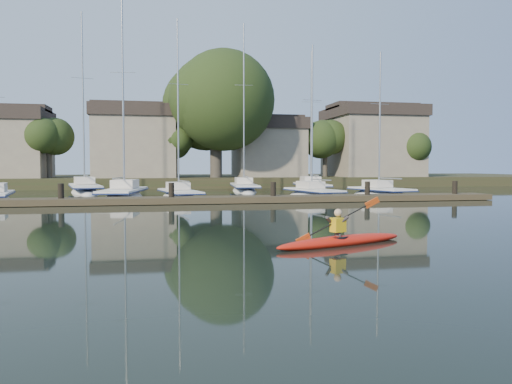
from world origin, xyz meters
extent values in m
plane|color=black|center=(0.00, 0.00, 0.00)|extent=(160.00, 160.00, 0.00)
ellipsoid|color=red|center=(1.18, -2.08, 0.10)|extent=(4.29, 2.10, 0.33)
cylinder|color=black|center=(1.05, -2.14, 0.20)|extent=(0.84, 0.84, 0.09)
imported|color=#2F2A2C|center=(1.05, -2.14, 0.55)|extent=(0.33, 0.40, 0.95)
cube|color=gold|center=(1.05, -2.14, 0.56)|extent=(0.44, 0.39, 0.39)
sphere|color=tan|center=(1.05, -2.14, 0.89)|extent=(0.21, 0.21, 0.21)
cube|color=#453B27|center=(0.00, 14.00, 0.20)|extent=(34.00, 2.00, 0.35)
cylinder|color=black|center=(-9.00, 14.00, 0.30)|extent=(0.32, 0.32, 1.80)
cylinder|color=black|center=(-3.00, 14.00, 0.30)|extent=(0.32, 0.32, 1.80)
cylinder|color=black|center=(3.00, 14.00, 0.30)|extent=(0.32, 0.32, 1.80)
cylinder|color=black|center=(9.00, 14.00, 0.30)|extent=(0.32, 0.32, 1.80)
cylinder|color=black|center=(15.00, 14.00, 0.30)|extent=(0.32, 0.32, 1.80)
ellipsoid|color=white|center=(-6.01, 19.29, -0.36)|extent=(3.38, 9.06, 1.98)
cube|color=white|center=(-6.01, 19.29, 0.57)|extent=(3.06, 7.47, 0.15)
cube|color=navy|center=(-6.01, 19.29, 0.49)|extent=(3.17, 7.66, 0.08)
cube|color=beige|center=(-5.94, 19.82, 0.96)|extent=(1.78, 2.65, 0.57)
cylinder|color=#9EA0A5|center=(-5.97, 19.55, 6.87)|extent=(0.12, 0.12, 12.49)
cylinder|color=#9EA0A5|center=(-6.19, 17.98, 1.40)|extent=(0.55, 3.34, 0.08)
cylinder|color=#9EA0A5|center=(-5.97, 19.55, 8.37)|extent=(1.65, 0.26, 0.03)
ellipsoid|color=white|center=(-2.33, 18.93, -0.31)|extent=(3.23, 8.15, 1.68)
cube|color=white|center=(-2.33, 18.93, 0.49)|extent=(2.89, 6.72, 0.12)
cube|color=navy|center=(-2.33, 18.93, 0.41)|extent=(2.99, 6.89, 0.07)
cube|color=beige|center=(-2.42, 19.40, 0.81)|extent=(1.61, 2.41, 0.49)
cylinder|color=#9EA0A5|center=(-2.37, 19.17, 6.27)|extent=(0.11, 0.11, 11.48)
cylinder|color=#9EA0A5|center=(-2.12, 17.76, 1.19)|extent=(0.61, 2.98, 0.07)
cylinder|color=#9EA0A5|center=(-2.37, 19.17, 7.64)|extent=(1.39, 0.28, 0.03)
ellipsoid|color=white|center=(6.90, 18.42, -0.32)|extent=(3.15, 7.50, 1.73)
cube|color=white|center=(6.90, 18.42, 0.50)|extent=(2.83, 6.19, 0.13)
cube|color=navy|center=(6.90, 18.42, 0.43)|extent=(2.93, 6.35, 0.07)
cube|color=beige|center=(6.83, 18.85, 0.84)|extent=(1.61, 2.23, 0.50)
cylinder|color=#9EA0A5|center=(6.87, 18.63, 5.55)|extent=(0.11, 0.11, 10.01)
cylinder|color=#9EA0A5|center=(7.09, 17.34, 1.23)|extent=(0.55, 2.74, 0.07)
cylinder|color=#9EA0A5|center=(6.87, 18.63, 6.75)|extent=(1.44, 0.28, 0.03)
ellipsoid|color=white|center=(11.89, 18.27, -0.34)|extent=(3.33, 7.04, 1.84)
cube|color=white|center=(11.89, 18.27, 0.53)|extent=(2.99, 5.83, 0.14)
cube|color=navy|center=(11.89, 18.27, 0.45)|extent=(3.09, 5.97, 0.08)
cube|color=beige|center=(11.81, 18.67, 0.89)|extent=(1.70, 2.13, 0.53)
cylinder|color=#9EA0A5|center=(11.85, 18.47, 5.42)|extent=(0.12, 0.12, 9.67)
cylinder|color=#9EA0A5|center=(12.09, 17.27, 1.31)|extent=(0.58, 2.54, 0.08)
cylinder|color=#9EA0A5|center=(11.85, 18.47, 6.58)|extent=(1.52, 0.33, 0.03)
ellipsoid|color=white|center=(-9.55, 27.21, -0.37)|extent=(4.13, 9.84, 2.02)
cube|color=white|center=(-9.55, 27.21, 0.59)|extent=(3.67, 8.13, 0.15)
cube|color=navy|center=(-9.55, 27.21, 0.50)|extent=(3.80, 8.34, 0.09)
cube|color=beige|center=(-9.67, 27.77, 0.98)|extent=(2.00, 2.93, 0.59)
cylinder|color=#9EA0A5|center=(-9.61, 27.49, 7.56)|extent=(0.13, 0.13, 13.85)
cylinder|color=#9EA0A5|center=(-9.26, 25.80, 1.44)|extent=(0.82, 3.59, 0.09)
cylinder|color=#9EA0A5|center=(-9.61, 27.49, 9.23)|extent=(1.68, 0.38, 0.03)
ellipsoid|color=white|center=(3.52, 27.21, -0.34)|extent=(2.88, 9.92, 1.86)
cube|color=white|center=(3.52, 27.21, 0.54)|extent=(2.63, 8.16, 0.14)
cube|color=navy|center=(3.52, 27.21, 0.46)|extent=(2.73, 8.36, 0.08)
cube|color=beige|center=(3.57, 27.79, 0.90)|extent=(1.60, 2.85, 0.54)
cylinder|color=#9EA0A5|center=(3.55, 27.50, 7.43)|extent=(0.12, 0.12, 13.70)
cylinder|color=#9EA0A5|center=(3.40, 25.75, 1.32)|extent=(0.39, 3.71, 0.08)
cylinder|color=#9EA0A5|center=(3.55, 27.50, 9.08)|extent=(1.56, 0.16, 0.03)
ellipsoid|color=white|center=(9.39, 26.72, -0.36)|extent=(3.02, 8.51, 1.98)
cube|color=white|center=(9.39, 26.72, 0.57)|extent=(2.76, 7.01, 0.15)
cube|color=navy|center=(9.39, 26.72, 0.49)|extent=(2.86, 7.18, 0.08)
cube|color=beige|center=(9.44, 27.22, 0.96)|extent=(1.69, 2.47, 0.57)
cylinder|color=#9EA0A5|center=(9.42, 26.97, 6.35)|extent=(0.12, 0.12, 11.45)
cylinder|color=#9EA0A5|center=(9.26, 25.48, 1.41)|extent=(0.40, 3.16, 0.08)
cylinder|color=#9EA0A5|center=(9.42, 26.97, 7.73)|extent=(1.66, 0.20, 0.03)
cube|color=#263319|center=(0.00, 44.00, 0.50)|extent=(90.00, 24.00, 1.00)
cube|color=gray|center=(-18.00, 38.00, 3.75)|extent=(7.00, 7.00, 5.50)
cube|color=#322824|center=(-18.00, 38.00, 7.10)|extent=(7.35, 7.35, 1.20)
cube|color=gray|center=(-6.00, 38.00, 4.00)|extent=(8.00, 8.00, 6.00)
cube|color=#322824|center=(-6.00, 38.00, 7.60)|extent=(8.40, 8.40, 1.20)
cube|color=gray|center=(8.00, 38.00, 3.50)|extent=(7.00, 7.00, 5.00)
cube|color=#322824|center=(8.00, 38.00, 6.60)|extent=(7.35, 7.35, 1.20)
cube|color=gray|center=(20.00, 38.00, 4.25)|extent=(9.00, 9.00, 6.50)
cube|color=#322824|center=(20.00, 38.00, 8.10)|extent=(9.45, 9.45, 1.20)
cylinder|color=#454037|center=(2.00, 35.00, 3.50)|extent=(1.20, 1.20, 5.00)
sphere|color=#1E3213|center=(2.00, 35.00, 8.50)|extent=(8.50, 8.50, 8.50)
cylinder|color=#454037|center=(-14.00, 36.00, 2.50)|extent=(0.48, 0.48, 3.00)
sphere|color=#1E3213|center=(-14.00, 36.00, 5.00)|extent=(3.40, 3.40, 3.40)
cylinder|color=#454037|center=(-2.00, 35.50, 2.40)|extent=(0.38, 0.38, 2.80)
sphere|color=#1E3213|center=(-2.00, 35.50, 4.60)|extent=(2.72, 2.72, 2.72)
cylinder|color=#454037|center=(14.00, 36.50, 2.60)|extent=(0.50, 0.50, 3.20)
sphere|color=#1E3213|center=(14.00, 36.50, 5.25)|extent=(3.57, 3.57, 3.57)
cylinder|color=#454037|center=(24.00, 35.00, 2.30)|extent=(0.41, 0.41, 2.60)
sphere|color=#1E3213|center=(24.00, 35.00, 4.45)|extent=(2.89, 2.89, 2.89)
camera|label=1|loc=(-3.75, -14.94, 2.17)|focal=35.00mm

